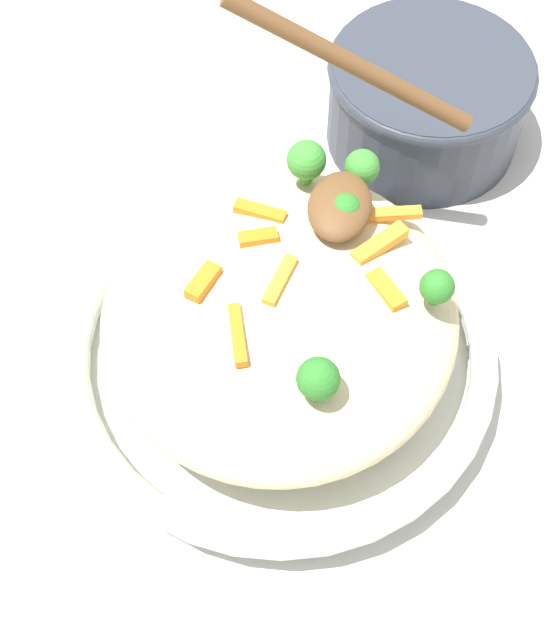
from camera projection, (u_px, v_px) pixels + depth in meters
name	position (u px, v px, depth m)	size (l,w,h in m)	color
ground_plane	(280.00, 369.00, 0.62)	(2.40, 2.40, 0.00)	beige
serving_bowl	(280.00, 353.00, 0.60)	(0.29, 0.29, 0.04)	silver
pasta_mound	(280.00, 314.00, 0.56)	(0.24, 0.23, 0.07)	beige
carrot_piece_0	(380.00, 244.00, 0.55)	(0.04, 0.01, 0.01)	orange
carrot_piece_1	(280.00, 279.00, 0.53)	(0.04, 0.01, 0.01)	orange
carrot_piece_2	(203.00, 282.00, 0.53)	(0.03, 0.01, 0.01)	orange
carrot_piece_3	(260.00, 212.00, 0.56)	(0.03, 0.01, 0.01)	orange
carrot_piece_4	(391.00, 214.00, 0.57)	(0.04, 0.01, 0.01)	orange
carrot_piece_5	(238.00, 335.00, 0.51)	(0.04, 0.01, 0.01)	orange
carrot_piece_6	(258.00, 238.00, 0.55)	(0.02, 0.01, 0.01)	orange
carrot_piece_7	(386.00, 290.00, 0.54)	(0.03, 0.01, 0.01)	orange
broccoli_floret_0	(362.00, 167.00, 0.57)	(0.02, 0.02, 0.03)	#377928
broccoli_floret_1	(318.00, 379.00, 0.49)	(0.02, 0.02, 0.03)	#296820
broccoli_floret_2	(437.00, 287.00, 0.52)	(0.02, 0.02, 0.03)	#296820
broccoli_floret_3	(345.00, 211.00, 0.55)	(0.02, 0.02, 0.03)	#296820
broccoli_floret_4	(304.00, 160.00, 0.57)	(0.03, 0.03, 0.03)	#377928
serving_spoon	(345.00, 150.00, 0.56)	(0.12, 0.17, 0.10)	brown
companion_bowl	(427.00, 97.00, 0.70)	(0.16, 0.16, 0.08)	#333842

